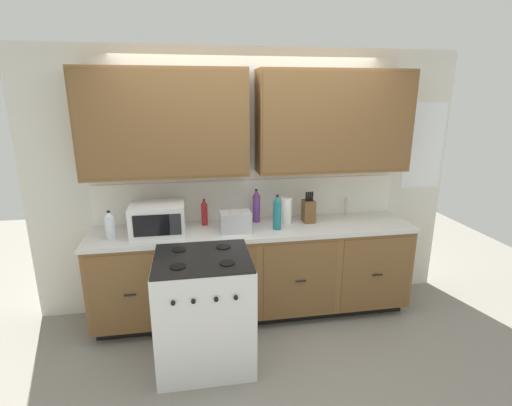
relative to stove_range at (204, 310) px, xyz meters
name	(u,v)px	position (x,y,z in m)	size (l,w,h in m)	color
ground_plane	(260,330)	(0.52, 0.33, -0.47)	(8.00, 8.00, 0.00)	gray
wall_unit	(251,146)	(0.52, 0.83, 1.21)	(4.25, 0.40, 2.58)	silver
counter_run	(255,271)	(0.52, 0.63, 0.01)	(3.08, 0.64, 0.93)	black
stove_range	(204,310)	(0.00, 0.00, 0.00)	(0.76, 0.68, 0.95)	white
microwave	(158,219)	(-0.37, 0.61, 0.60)	(0.48, 0.37, 0.28)	white
toaster	(235,222)	(0.33, 0.55, 0.56)	(0.28, 0.18, 0.19)	#B7B7BC
knife_block	(309,211)	(1.07, 0.70, 0.58)	(0.11, 0.14, 0.31)	brown
sink_faucet	(346,206)	(1.52, 0.84, 0.56)	(0.02, 0.02, 0.20)	#B2B5BA
paper_towel_roll	(286,210)	(0.85, 0.71, 0.59)	(0.12, 0.12, 0.26)	white
bottle_clear	(110,225)	(-0.78, 0.54, 0.59)	(0.08, 0.08, 0.26)	silver
bottle_red	(204,212)	(0.05, 0.79, 0.59)	(0.06, 0.06, 0.26)	maroon
bottle_teal	(277,213)	(0.72, 0.55, 0.62)	(0.08, 0.08, 0.33)	#1E707A
bottle_violet	(256,206)	(0.56, 0.79, 0.62)	(0.07, 0.07, 0.33)	#663384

